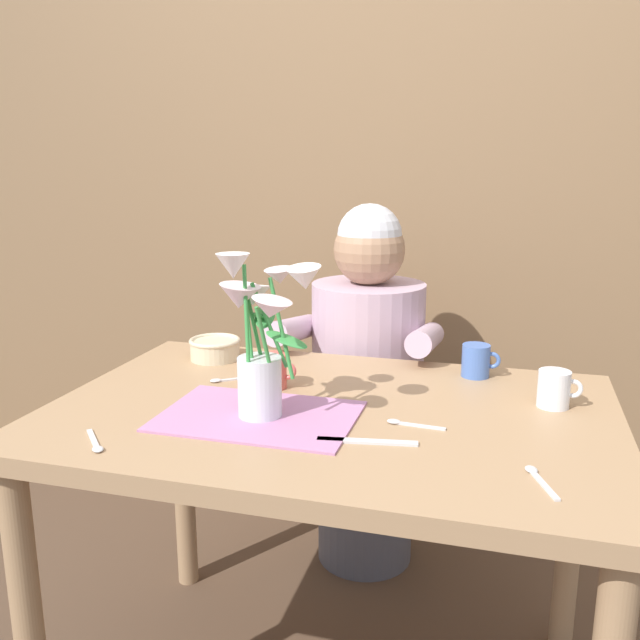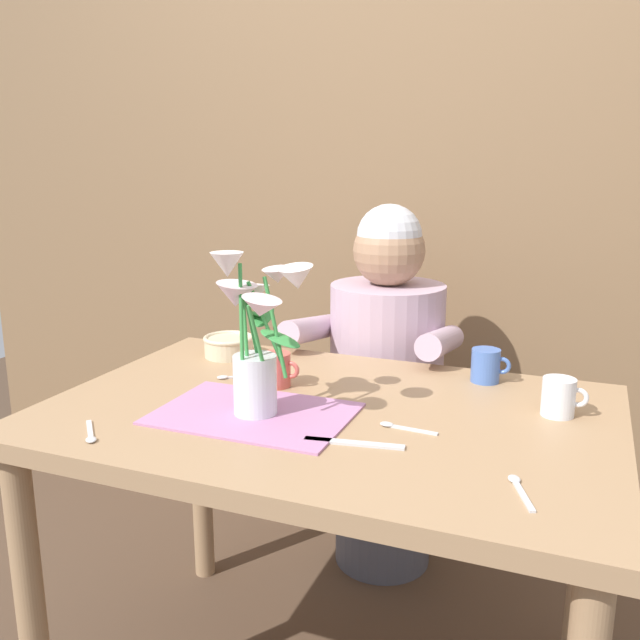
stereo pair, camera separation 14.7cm
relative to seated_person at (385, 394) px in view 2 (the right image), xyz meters
The scene contains 14 objects.
wood_panel_backdrop 0.81m from the seated_person, 83.49° to the left, with size 4.00×0.10×2.50m, color brown.
dining_table 0.62m from the seated_person, 85.41° to the right, with size 1.20×0.80×0.74m.
seated_person is the anchor object (origin of this frame).
striped_placemat 0.73m from the seated_person, 96.48° to the right, with size 0.40×0.28×0.01m, color #B275A3.
flower_vase 0.80m from the seated_person, 95.90° to the right, with size 0.24×0.22×0.34m.
ceramic_bowl 0.53m from the seated_person, 134.60° to the right, with size 0.14×0.14×0.06m.
dinner_knife 0.81m from the seated_person, 78.08° to the right, with size 0.19×0.02×0.01m, color silver.
coffee_cup 0.50m from the seated_person, 42.55° to the right, with size 0.09×0.07×0.08m.
tea_cup 0.73m from the seated_person, 43.09° to the right, with size 0.09×0.07×0.08m.
ceramic_mug 0.58m from the seated_person, 102.31° to the right, with size 0.09×0.07×0.08m.
spoon_0 1.00m from the seated_person, 109.03° to the right, with size 0.09×0.10×0.01m.
spoon_1 0.59m from the seated_person, 115.15° to the right, with size 0.10×0.08×0.01m.
spoon_2 0.72m from the seated_person, 71.67° to the right, with size 0.12×0.02×0.01m.
spoon_3 0.98m from the seated_person, 60.90° to the right, with size 0.06×0.12×0.01m.
Camera 2 is at (0.49, -1.28, 1.26)m, focal length 38.13 mm.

